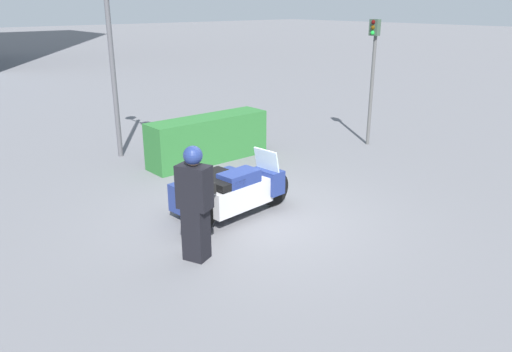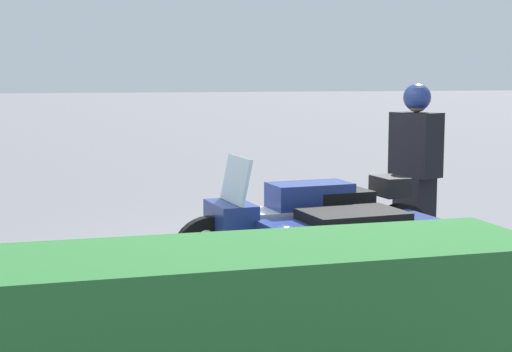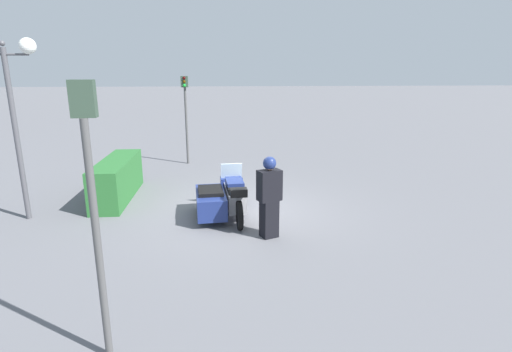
# 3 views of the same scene
# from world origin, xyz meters

# --- Properties ---
(ground_plane) EXTENTS (160.00, 160.00, 0.00)m
(ground_plane) POSITION_xyz_m (0.00, 0.00, 0.00)
(ground_plane) COLOR slate
(police_motorcycle) EXTENTS (2.52, 1.25, 1.16)m
(police_motorcycle) POSITION_xyz_m (-0.23, 0.45, 0.47)
(police_motorcycle) COLOR black
(police_motorcycle) RESTS_ON ground
(officer_rider) EXTENTS (0.46, 0.56, 1.76)m
(officer_rider) POSITION_xyz_m (-1.61, -0.58, 0.93)
(officer_rider) COLOR black
(officer_rider) RESTS_ON ground
(hedge_bush_curbside) EXTENTS (3.07, 0.77, 1.09)m
(hedge_bush_curbside) POSITION_xyz_m (1.40, 3.33, 0.55)
(hedge_bush_curbside) COLOR #28662D
(hedge_bush_curbside) RESTS_ON ground
(twin_lamp_post) EXTENTS (0.36, 1.40, 4.16)m
(twin_lamp_post) POSITION_xyz_m (-0.06, 5.10, 3.23)
(twin_lamp_post) COLOR #4C4C51
(twin_lamp_post) RESTS_ON ground
(traffic_light_near) EXTENTS (0.23, 0.26, 3.27)m
(traffic_light_near) POSITION_xyz_m (5.54, 1.74, 2.16)
(traffic_light_near) COLOR #4C4C4C
(traffic_light_near) RESTS_ON ground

